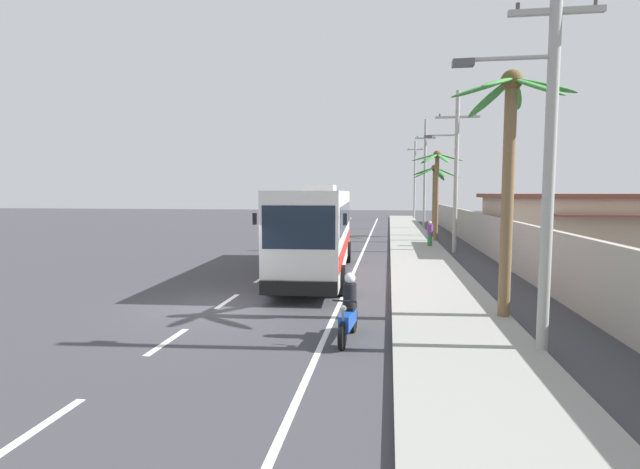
{
  "coord_description": "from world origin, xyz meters",
  "views": [
    {
      "loc": [
        5.08,
        -13.6,
        3.47
      ],
      "look_at": [
        2.21,
        5.94,
        1.7
      ],
      "focal_mm": 26.34,
      "sensor_mm": 36.0,
      "label": 1
    }
  ],
  "objects_px": {
    "utility_pole_distant": "(415,179)",
    "motorcycle_beside_bus": "(349,313)",
    "palm_nearest": "(437,176)",
    "roadside_building": "(607,224)",
    "coach_bus_foreground": "(317,228)",
    "palm_second": "(435,186)",
    "pedestrian_near_kerb": "(430,233)",
    "utility_pole_far": "(425,173)",
    "utility_pole_mid": "(455,167)",
    "palm_third": "(509,147)",
    "utility_pole_nearest": "(546,148)"
  },
  "relations": [
    {
      "from": "roadside_building",
      "to": "palm_second",
      "type": "bearing_deg",
      "value": 133.25
    },
    {
      "from": "utility_pole_mid",
      "to": "roadside_building",
      "type": "xyz_separation_m",
      "value": [
        8.41,
        0.37,
        -3.19
      ]
    },
    {
      "from": "coach_bus_foreground",
      "to": "palm_third",
      "type": "distance_m",
      "value": 9.32
    },
    {
      "from": "motorcycle_beside_bus",
      "to": "utility_pole_mid",
      "type": "distance_m",
      "value": 18.22
    },
    {
      "from": "utility_pole_far",
      "to": "palm_third",
      "type": "relative_size",
      "value": 1.55
    },
    {
      "from": "pedestrian_near_kerb",
      "to": "palm_third",
      "type": "relative_size",
      "value": 0.23
    },
    {
      "from": "coach_bus_foreground",
      "to": "utility_pole_far",
      "type": "distance_m",
      "value": 26.85
    },
    {
      "from": "palm_nearest",
      "to": "palm_second",
      "type": "bearing_deg",
      "value": 86.38
    },
    {
      "from": "palm_second",
      "to": "utility_pole_mid",
      "type": "bearing_deg",
      "value": -88.59
    },
    {
      "from": "palm_second",
      "to": "coach_bus_foreground",
      "type": "bearing_deg",
      "value": -109.93
    },
    {
      "from": "motorcycle_beside_bus",
      "to": "roadside_building",
      "type": "distance_m",
      "value": 21.83
    },
    {
      "from": "palm_third",
      "to": "coach_bus_foreground",
      "type": "bearing_deg",
      "value": 133.15
    },
    {
      "from": "utility_pole_far",
      "to": "palm_second",
      "type": "height_order",
      "value": "utility_pole_far"
    },
    {
      "from": "utility_pole_mid",
      "to": "roadside_building",
      "type": "relative_size",
      "value": 0.72
    },
    {
      "from": "coach_bus_foreground",
      "to": "roadside_building",
      "type": "xyz_separation_m",
      "value": [
        15.14,
        8.73,
        -0.26
      ]
    },
    {
      "from": "palm_nearest",
      "to": "motorcycle_beside_bus",
      "type": "bearing_deg",
      "value": -100.4
    },
    {
      "from": "palm_third",
      "to": "palm_nearest",
      "type": "bearing_deg",
      "value": 89.62
    },
    {
      "from": "coach_bus_foreground",
      "to": "utility_pole_distant",
      "type": "distance_m",
      "value": 44.0
    },
    {
      "from": "utility_pole_mid",
      "to": "palm_third",
      "type": "bearing_deg",
      "value": -92.41
    },
    {
      "from": "utility_pole_mid",
      "to": "utility_pole_distant",
      "type": "bearing_deg",
      "value": 90.69
    },
    {
      "from": "roadside_building",
      "to": "utility_pole_mid",
      "type": "bearing_deg",
      "value": -177.51
    },
    {
      "from": "palm_second",
      "to": "palm_third",
      "type": "relative_size",
      "value": 0.85
    },
    {
      "from": "palm_nearest",
      "to": "palm_third",
      "type": "xyz_separation_m",
      "value": [
        -0.13,
        -20.37,
        0.03
      ]
    },
    {
      "from": "coach_bus_foreground",
      "to": "utility_pole_nearest",
      "type": "xyz_separation_m",
      "value": [
        6.21,
        -9.17,
        2.4
      ]
    },
    {
      "from": "motorcycle_beside_bus",
      "to": "utility_pole_nearest",
      "type": "height_order",
      "value": "utility_pole_nearest"
    },
    {
      "from": "coach_bus_foreground",
      "to": "motorcycle_beside_bus",
      "type": "xyz_separation_m",
      "value": [
        2.09,
        -8.74,
        -1.33
      ]
    },
    {
      "from": "pedestrian_near_kerb",
      "to": "utility_pole_nearest",
      "type": "relative_size",
      "value": 0.19
    },
    {
      "from": "palm_nearest",
      "to": "utility_pole_mid",
      "type": "bearing_deg",
      "value": -84.88
    },
    {
      "from": "coach_bus_foreground",
      "to": "utility_pole_mid",
      "type": "height_order",
      "value": "utility_pole_mid"
    },
    {
      "from": "pedestrian_near_kerb",
      "to": "utility_pole_mid",
      "type": "xyz_separation_m",
      "value": [
        1.17,
        -1.95,
        3.96
      ]
    },
    {
      "from": "motorcycle_beside_bus",
      "to": "coach_bus_foreground",
      "type": "bearing_deg",
      "value": 103.47
    },
    {
      "from": "utility_pole_distant",
      "to": "motorcycle_beside_bus",
      "type": "bearing_deg",
      "value": -94.62
    },
    {
      "from": "coach_bus_foreground",
      "to": "palm_second",
      "type": "distance_m",
      "value": 19.16
    },
    {
      "from": "utility_pole_distant",
      "to": "palm_second",
      "type": "relative_size",
      "value": 1.81
    },
    {
      "from": "roadside_building",
      "to": "motorcycle_beside_bus",
      "type": "bearing_deg",
      "value": -126.77
    },
    {
      "from": "palm_second",
      "to": "pedestrian_near_kerb",
      "type": "bearing_deg",
      "value": -97.02
    },
    {
      "from": "utility_pole_nearest",
      "to": "palm_second",
      "type": "xyz_separation_m",
      "value": [
        0.28,
        27.09,
        -0.44
      ]
    },
    {
      "from": "utility_pole_nearest",
      "to": "coach_bus_foreground",
      "type": "bearing_deg",
      "value": 124.12
    },
    {
      "from": "utility_pole_nearest",
      "to": "utility_pole_distant",
      "type": "relative_size",
      "value": 0.81
    },
    {
      "from": "motorcycle_beside_bus",
      "to": "utility_pole_far",
      "type": "relative_size",
      "value": 0.19
    },
    {
      "from": "utility_pole_mid",
      "to": "utility_pole_distant",
      "type": "height_order",
      "value": "utility_pole_distant"
    },
    {
      "from": "palm_nearest",
      "to": "roadside_building",
      "type": "xyz_separation_m",
      "value": [
        8.9,
        -5.13,
        -2.92
      ]
    },
    {
      "from": "utility_pole_mid",
      "to": "palm_second",
      "type": "distance_m",
      "value": 9.61
    },
    {
      "from": "utility_pole_far",
      "to": "roadside_building",
      "type": "height_order",
      "value": "utility_pole_far"
    },
    {
      "from": "pedestrian_near_kerb",
      "to": "roadside_building",
      "type": "xyz_separation_m",
      "value": [
        9.58,
        -1.59,
        0.77
      ]
    },
    {
      "from": "utility_pole_mid",
      "to": "utility_pole_distant",
      "type": "xyz_separation_m",
      "value": [
        -0.42,
        35.06,
        0.4
      ]
    },
    {
      "from": "palm_nearest",
      "to": "roadside_building",
      "type": "relative_size",
      "value": 0.5
    },
    {
      "from": "coach_bus_foreground",
      "to": "palm_second",
      "type": "relative_size",
      "value": 2.1
    },
    {
      "from": "pedestrian_near_kerb",
      "to": "roadside_building",
      "type": "relative_size",
      "value": 0.12
    },
    {
      "from": "pedestrian_near_kerb",
      "to": "utility_pole_far",
      "type": "bearing_deg",
      "value": 101.39
    }
  ]
}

